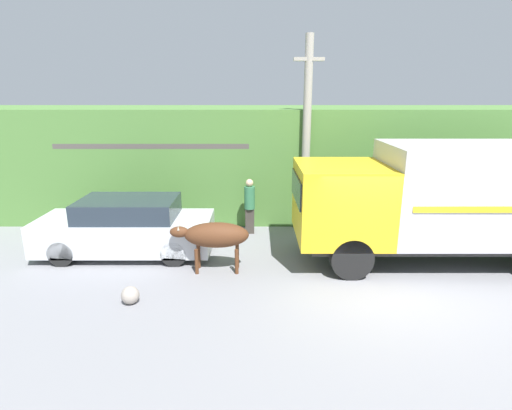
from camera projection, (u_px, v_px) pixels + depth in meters
name	position (u px, v px, depth m)	size (l,w,h in m)	color
ground_plane	(371.00, 284.00, 9.21)	(60.00, 60.00, 0.00)	gray
hillside_embankment	(325.00, 158.00, 15.17)	(32.00, 5.16, 3.76)	#4C7A38
building_backdrop	(161.00, 178.00, 14.10)	(6.16, 2.70, 2.73)	#B2BCAD
cargo_truck	(447.00, 197.00, 10.10)	(7.41, 2.50, 3.05)	#2D2D2D
brown_cow	(213.00, 236.00, 9.66)	(1.91, 0.62, 1.25)	#512D19
parked_suv	(125.00, 228.00, 10.72)	(4.60, 1.77, 1.56)	silver
pedestrian_on_hill	(248.00, 204.00, 12.32)	(0.35, 0.35, 1.73)	#38332D
utility_pole	(305.00, 133.00, 12.20)	(0.90, 0.25, 5.92)	#9E998E
roadside_rock	(129.00, 295.00, 8.31)	(0.38, 0.38, 0.38)	gray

